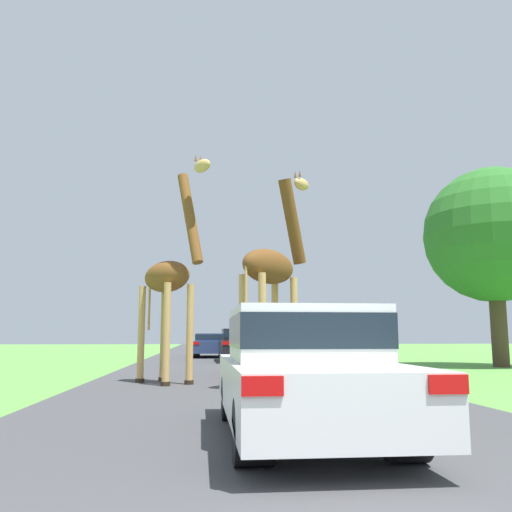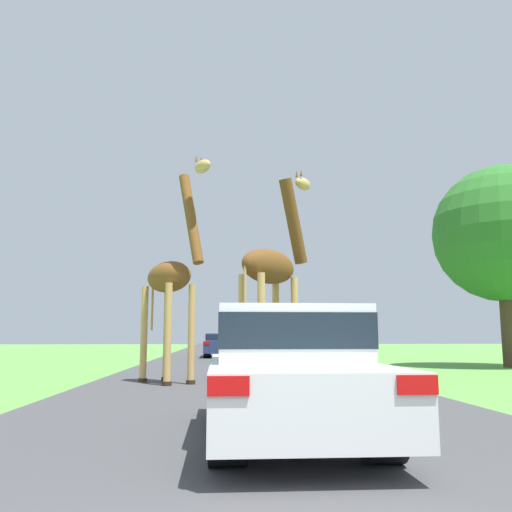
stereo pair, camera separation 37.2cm
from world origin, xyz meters
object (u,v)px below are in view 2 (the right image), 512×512
(car_queue_right, at_px, (274,349))
(car_far_ahead, at_px, (220,344))
(car_lead_maroon, at_px, (286,368))
(car_queue_left, at_px, (250,344))
(giraffe_near_road, at_px, (274,270))
(tree_left_edge, at_px, (503,234))
(giraffe_companion, at_px, (171,280))

(car_queue_right, relative_size, car_far_ahead, 1.02)
(car_lead_maroon, distance_m, car_queue_left, 18.74)
(car_queue_right, height_order, car_queue_left, car_queue_left)
(giraffe_near_road, relative_size, tree_left_edge, 0.69)
(giraffe_companion, xyz_separation_m, car_queue_right, (2.78, 2.51, -1.72))
(car_queue_right, height_order, tree_left_edge, tree_left_edge)
(giraffe_companion, height_order, car_far_ahead, giraffe_companion)
(tree_left_edge, bearing_deg, car_queue_right, -158.83)
(tree_left_edge, bearing_deg, giraffe_near_road, -142.36)
(car_lead_maroon, xyz_separation_m, car_queue_left, (0.68, 18.73, 0.02))
(giraffe_near_road, height_order, giraffe_companion, giraffe_companion)
(car_far_ahead, distance_m, tree_left_edge, 15.82)
(giraffe_near_road, bearing_deg, car_queue_right, 127.51)
(car_queue_left, bearing_deg, giraffe_companion, -102.61)
(car_queue_left, xyz_separation_m, tree_left_edge, (9.19, -5.66, 4.15))
(giraffe_companion, relative_size, car_queue_right, 1.11)
(giraffe_companion, relative_size, car_queue_left, 1.11)
(car_far_ahead, bearing_deg, car_lead_maroon, -88.47)
(giraffe_companion, relative_size, car_far_ahead, 1.13)
(car_far_ahead, bearing_deg, car_queue_right, -84.12)
(car_lead_maroon, xyz_separation_m, car_far_ahead, (-0.64, 24.09, -0.06))
(giraffe_near_road, xyz_separation_m, car_far_ahead, (-1.10, 18.29, -1.89))
(tree_left_edge, bearing_deg, car_far_ahead, 133.65)
(giraffe_near_road, xyz_separation_m, giraffe_companion, (-2.39, 1.26, -0.11))
(car_far_ahead, bearing_deg, car_queue_left, -76.12)
(car_queue_right, bearing_deg, car_far_ahead, 95.88)
(car_queue_left, bearing_deg, car_lead_maroon, -92.09)
(giraffe_companion, bearing_deg, car_queue_right, -172.50)
(giraffe_near_road, height_order, car_far_ahead, giraffe_near_road)
(giraffe_near_road, xyz_separation_m, car_lead_maroon, (-0.46, -5.80, -1.83))
(car_lead_maroon, bearing_deg, car_queue_right, 84.90)
(giraffe_near_road, distance_m, car_queue_right, 4.21)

